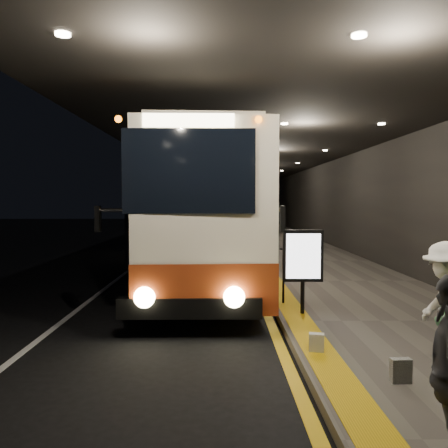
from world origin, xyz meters
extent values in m
plane|color=black|center=(0.00, 0.00, 0.00)|extent=(90.00, 90.00, 0.00)
cube|color=silver|center=(-1.80, 5.00, 0.01)|extent=(0.12, 50.00, 0.01)
cube|color=gold|center=(2.35, 5.00, 0.01)|extent=(0.18, 50.00, 0.01)
cube|color=#514C44|center=(4.75, 5.00, 0.07)|extent=(4.50, 50.00, 0.15)
cube|color=gold|center=(2.85, 5.00, 0.16)|extent=(0.50, 50.00, 0.01)
cube|color=black|center=(7.00, 5.00, 3.00)|extent=(0.10, 50.00, 6.00)
cube|color=black|center=(-1.50, 4.00, 2.20)|extent=(0.80, 0.80, 4.40)
cube|color=black|center=(-1.50, 16.00, 2.20)|extent=(0.80, 0.80, 4.40)
cube|color=black|center=(2.50, 5.00, 4.60)|extent=(9.00, 50.00, 0.40)
cube|color=beige|center=(0.83, 2.31, 2.15)|extent=(3.07, 12.38, 3.48)
cube|color=maroon|center=(0.83, 2.31, 0.87)|extent=(3.10, 12.40, 0.92)
cube|color=black|center=(0.83, -3.86, 2.92)|extent=(2.25, 0.16, 1.43)
cube|color=black|center=(0.83, -3.78, 0.56)|extent=(2.52, 0.36, 0.36)
cylinder|color=black|center=(-0.33, -1.58, 0.51)|extent=(0.29, 1.02, 1.02)
cylinder|color=black|center=(1.98, -1.58, 0.51)|extent=(0.29, 1.02, 1.02)
cylinder|color=black|center=(-0.33, 6.40, 0.51)|extent=(0.29, 1.02, 1.02)
cylinder|color=black|center=(1.98, 6.40, 0.51)|extent=(0.29, 1.02, 1.02)
sphere|color=#FFEAA5|center=(0.06, -3.87, 0.77)|extent=(0.37, 0.37, 0.37)
sphere|color=#FFEAA5|center=(1.59, -3.87, 0.77)|extent=(0.37, 0.37, 0.37)
cube|color=#FFF2BF|center=(0.83, -3.87, 3.77)|extent=(1.54, 0.11, 0.23)
cube|color=beige|center=(0.86, 16.02, 2.15)|extent=(2.86, 12.36, 3.49)
cube|color=maroon|center=(0.86, 16.02, 0.87)|extent=(2.88, 12.38, 0.92)
cube|color=black|center=(0.86, 9.84, 2.92)|extent=(2.26, 0.11, 1.44)
cube|color=black|center=(0.86, 9.92, 0.56)|extent=(2.52, 0.31, 0.36)
cylinder|color=black|center=(-0.30, 12.12, 0.51)|extent=(0.29, 1.03, 1.03)
cylinder|color=black|center=(2.02, 12.12, 0.51)|extent=(0.29, 1.03, 1.03)
cylinder|color=black|center=(-0.30, 20.12, 0.51)|extent=(0.29, 1.03, 1.03)
cylinder|color=black|center=(2.02, 20.12, 0.51)|extent=(0.29, 1.03, 1.03)
cube|color=beige|center=(0.90, 29.81, 2.01)|extent=(2.49, 11.52, 3.26)
cube|color=maroon|center=(0.90, 29.81, 0.81)|extent=(2.51, 11.54, 0.86)
cube|color=black|center=(0.90, 24.03, 2.73)|extent=(2.11, 0.08, 1.34)
cube|color=black|center=(0.90, 24.11, 0.53)|extent=(2.35, 0.27, 0.34)
cylinder|color=black|center=(-0.18, 26.17, 0.48)|extent=(0.27, 0.96, 0.96)
cylinder|color=black|center=(1.98, 26.17, 0.48)|extent=(0.27, 0.96, 0.96)
cylinder|color=black|center=(-0.18, 33.65, 0.48)|extent=(0.27, 0.96, 0.96)
cylinder|color=black|center=(1.98, 33.65, 0.48)|extent=(0.27, 0.96, 0.96)
imported|color=#CD5F68|center=(2.80, 1.30, 0.93)|extent=(0.57, 0.67, 1.55)
imported|color=silver|center=(4.31, -5.68, 1.02)|extent=(0.55, 1.14, 1.75)
cube|color=black|center=(3.61, -5.95, 0.30)|extent=(0.26, 0.12, 0.31)
cube|color=beige|center=(2.80, -4.84, 0.29)|extent=(0.25, 0.18, 0.28)
cylinder|color=black|center=(3.00, -2.66, 0.48)|extent=(0.08, 0.08, 0.66)
cube|color=black|center=(3.00, -2.66, 1.32)|extent=(0.80, 0.11, 1.03)
cube|color=white|center=(3.00, -2.72, 1.32)|extent=(0.67, 0.03, 0.89)
cylinder|color=black|center=(2.75, -1.75, 0.75)|extent=(0.05, 0.05, 1.21)
camera|label=1|loc=(1.35, -11.26, 2.43)|focal=35.00mm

